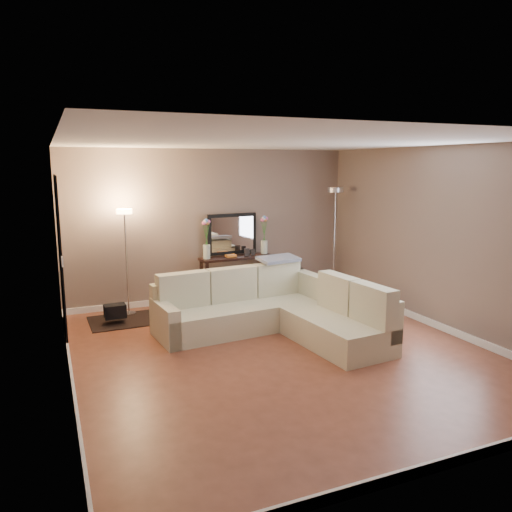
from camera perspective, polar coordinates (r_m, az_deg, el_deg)
name	(u,v)px	position (r m, az deg, el deg)	size (l,w,h in m)	color
floor	(281,352)	(6.44, 2.82, -10.91)	(5.00, 5.50, 0.01)	brown
ceiling	(283,141)	(6.01, 3.05, 12.96)	(5.00, 5.50, 0.01)	white
wall_back	(212,226)	(8.63, -5.08, 3.46)	(5.00, 0.02, 2.60)	#7B685E
wall_front	(449,310)	(3.86, 21.15, -5.83)	(5.00, 0.02, 2.60)	#7B685E
wall_left	(62,267)	(5.50, -21.33, -1.16)	(0.02, 5.50, 2.60)	#7B685E
wall_right	(441,239)	(7.52, 20.43, 1.83)	(0.02, 5.50, 2.60)	#7B685E
baseboard_back	(213,296)	(8.85, -4.90, -4.62)	(5.00, 0.03, 0.10)	white
baseboard_front	(435,466)	(4.38, 19.77, -21.68)	(5.00, 0.03, 0.10)	white
baseboard_left	(72,380)	(5.86, -20.27, -13.20)	(0.03, 5.50, 0.10)	white
baseboard_right	(434,324)	(7.77, 19.71, -7.33)	(0.03, 5.50, 0.10)	white
doorway	(61,258)	(7.21, -21.44, -0.19)	(0.02, 1.20, 2.20)	black
switch_plate	(62,262)	(6.35, -21.26, -0.60)	(0.02, 0.08, 0.12)	white
sectional_sofa	(274,311)	(7.03, 2.03, -6.25)	(2.66, 2.42, 0.87)	beige
throw_blanket	(278,259)	(7.60, 2.58, -0.32)	(0.62, 0.36, 0.05)	gray
console_table	(232,276)	(8.60, -2.74, -2.34)	(1.30, 0.43, 0.79)	black
leaning_mirror	(232,234)	(8.65, -2.73, 2.53)	(0.90, 0.10, 0.71)	black
table_decor	(237,255)	(8.52, -2.18, 0.17)	(0.54, 0.13, 0.13)	orange
flower_vase_left	(207,242)	(8.31, -5.67, 1.63)	(0.15, 0.13, 0.67)	silver
flower_vase_right	(264,238)	(8.75, 0.95, 2.12)	(0.15, 0.13, 0.67)	silver
floor_lamp_lit	(126,241)	(7.95, -14.69, 1.70)	(0.24, 0.24, 1.67)	silver
floor_lamp_unlit	(335,219)	(9.04, 9.00, 4.15)	(0.30, 0.30, 1.94)	silver
charcoal_rug	(127,320)	(7.89, -14.56, -7.11)	(1.09, 0.82, 0.01)	black
black_bag	(115,311)	(7.73, -15.81, -6.07)	(0.31, 0.22, 0.20)	black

